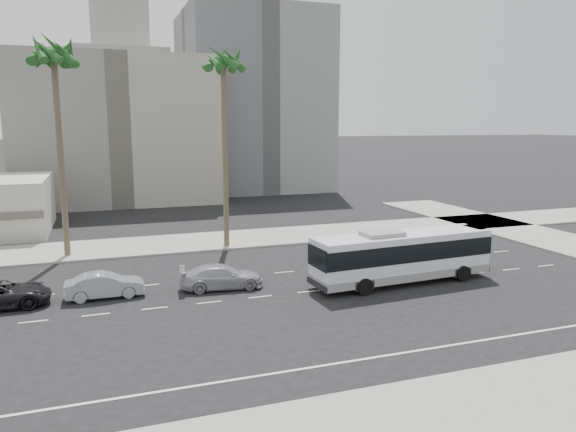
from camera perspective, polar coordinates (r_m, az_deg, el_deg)
name	(u,v)px	position (r m, az deg, el deg)	size (l,w,h in m)	color
ground	(354,287)	(33.72, 6.97, -7.44)	(700.00, 700.00, 0.00)	black
sidewalk_north	(276,236)	(47.64, -1.27, -2.16)	(120.00, 7.00, 0.15)	gray
sidewalk_south	(551,411)	(21.96, 26.06, -18.00)	(120.00, 7.00, 0.15)	gray
midrise_beige_west	(117,130)	(73.88, -17.62, 8.62)	(24.00, 18.00, 18.00)	gray
midrise_gray_center	(252,103)	(83.93, -3.87, 11.87)	(20.00, 20.00, 26.00)	slate
civic_tower	(121,62)	(280.60, -17.26, 15.29)	(42.00, 42.00, 129.00)	#B5B3A8
highrise_right	(226,69)	(266.73, -6.54, 15.14)	(26.00, 26.00, 70.00)	slate
highrise_far	(259,85)	(301.57, -3.06, 13.61)	(22.00, 22.00, 60.00)	slate
city_bus	(402,255)	(34.62, 11.98, -4.05)	(11.99, 3.42, 3.40)	silver
car_a	(222,277)	(33.24, -7.01, -6.38)	(5.01, 2.04, 1.45)	#A3A3AB
car_b	(105,285)	(33.03, -18.78, -6.95)	(4.41, 1.54, 1.45)	#91969F
palm_near	(223,66)	(43.34, -6.86, 15.46)	(4.67, 4.67, 15.75)	brown
palm_mid	(54,60)	(43.09, -23.51, 14.88)	(5.16, 5.16, 15.95)	brown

